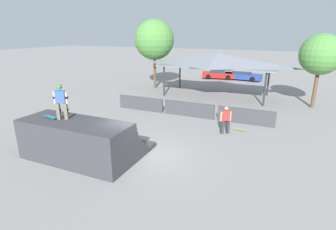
# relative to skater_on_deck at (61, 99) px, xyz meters

# --- Properties ---
(ground_plane) EXTENTS (160.00, 160.00, 0.00)m
(ground_plane) POSITION_rel_skater_on_deck_xyz_m (3.28, 1.38, -2.88)
(ground_plane) COLOR gray
(quarter_pipe_ramp) EXTENTS (5.40, 3.91, 1.93)m
(quarter_pipe_ramp) POSITION_rel_skater_on_deck_xyz_m (0.68, 0.28, -2.03)
(quarter_pipe_ramp) COLOR #38383D
(quarter_pipe_ramp) RESTS_ON ground
(skater_on_deck) EXTENTS (0.70, 0.43, 1.65)m
(skater_on_deck) POSITION_rel_skater_on_deck_xyz_m (0.00, 0.00, 0.00)
(skater_on_deck) COLOR #6B6051
(skater_on_deck) RESTS_ON quarter_pipe_ramp
(skateboard_on_deck) EXTENTS (0.86, 0.34, 0.09)m
(skateboard_on_deck) POSITION_rel_skater_on_deck_xyz_m (-0.65, -0.10, -0.89)
(skateboard_on_deck) COLOR blue
(skateboard_on_deck) RESTS_ON quarter_pipe_ramp
(bystander_walking) EXTENTS (0.62, 0.45, 1.68)m
(bystander_walking) POSITION_rel_skater_on_deck_xyz_m (6.34, 6.18, -1.95)
(bystander_walking) COLOR #2D2D33
(bystander_walking) RESTS_ON ground
(skateboard_on_ground) EXTENTS (0.86, 0.32, 0.09)m
(skateboard_on_ground) POSITION_rel_skater_on_deck_xyz_m (7.10, 7.03, -2.82)
(skateboard_on_ground) COLOR red
(skateboard_on_ground) RESTS_ON ground
(barrier_fence) EXTENTS (11.59, 0.12, 1.05)m
(barrier_fence) POSITION_rel_skater_on_deck_xyz_m (3.26, 8.39, -2.36)
(barrier_fence) COLOR #3D3D42
(barrier_fence) RESTS_ON ground
(pavilion_shelter) EXTENTS (10.52, 4.76, 3.94)m
(pavilion_shelter) POSITION_rel_skater_on_deck_xyz_m (3.42, 15.51, 0.46)
(pavilion_shelter) COLOR #2D2D33
(pavilion_shelter) RESTS_ON ground
(tree_beside_pavilion) EXTENTS (4.08, 4.08, 7.06)m
(tree_beside_pavilion) POSITION_rel_skater_on_deck_xyz_m (-3.46, 16.37, 2.13)
(tree_beside_pavilion) COLOR brown
(tree_beside_pavilion) RESTS_ON ground
(tree_far_back) EXTENTS (3.12, 3.12, 5.75)m
(tree_far_back) POSITION_rel_skater_on_deck_xyz_m (11.53, 14.65, 1.28)
(tree_far_back) COLOR brown
(tree_far_back) RESTS_ON ground
(parked_car_red) EXTENTS (4.23, 2.40, 1.27)m
(parked_car_red) POSITION_rel_skater_on_deck_xyz_m (1.42, 24.81, -2.28)
(parked_car_red) COLOR red
(parked_car_red) RESTS_ON ground
(parked_car_blue) EXTENTS (4.68, 2.18, 1.27)m
(parked_car_blue) POSITION_rel_skater_on_deck_xyz_m (4.42, 25.07, -2.28)
(parked_car_blue) COLOR navy
(parked_car_blue) RESTS_ON ground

